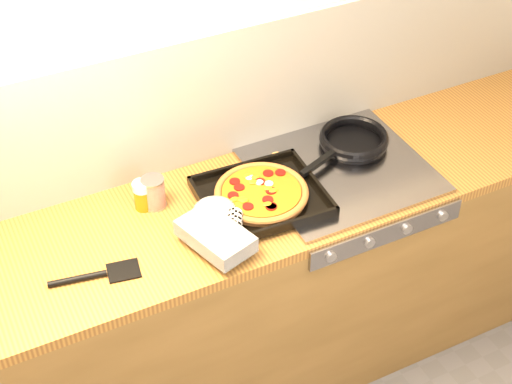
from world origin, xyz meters
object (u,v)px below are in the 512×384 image
pizza_on_tray (248,204)px  juice_glass (143,195)px  frying_pan (353,140)px  tomato_can (153,192)px

pizza_on_tray → juice_glass: (-0.30, 0.19, 0.01)m
pizza_on_tray → juice_glass: juice_glass is taller
pizza_on_tray → frying_pan: bearing=17.1°
pizza_on_tray → juice_glass: size_ratio=5.21×
frying_pan → juice_glass: (-0.81, 0.03, 0.02)m
pizza_on_tray → tomato_can: 0.32m
frying_pan → juice_glass: juice_glass is taller
pizza_on_tray → tomato_can: (-0.27, 0.18, 0.01)m
pizza_on_tray → tomato_can: size_ratio=4.84×
frying_pan → tomato_can: bearing=178.1°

